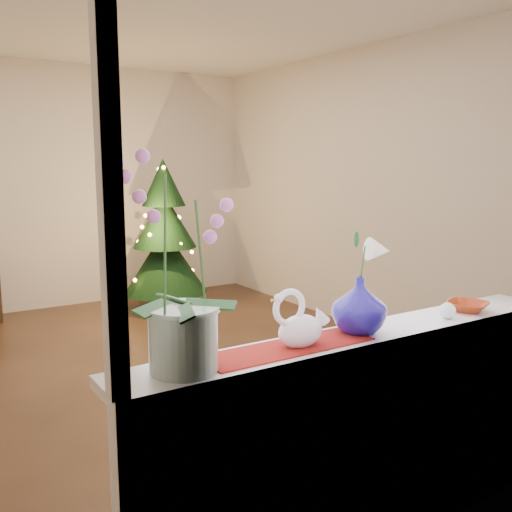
{
  "coord_description": "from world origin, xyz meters",
  "views": [
    {
      "loc": [
        -1.6,
        -4.05,
        1.61
      ],
      "look_at": [
        0.09,
        -1.4,
        1.1
      ],
      "focal_mm": 40.0,
      "sensor_mm": 36.0,
      "label": 1
    }
  ],
  "objects_px": {
    "xmas_tree": "(165,235)",
    "orchid_pot": "(182,264)",
    "paperweight": "(448,311)",
    "amber_dish": "(468,307)",
    "blue_vase": "(359,301)",
    "swan": "(301,319)"
  },
  "relations": [
    {
      "from": "amber_dish",
      "to": "xmas_tree",
      "type": "relative_size",
      "value": 0.1
    },
    {
      "from": "paperweight",
      "to": "xmas_tree",
      "type": "xyz_separation_m",
      "value": [
        0.43,
        4.14,
        -0.12
      ]
    },
    {
      "from": "swan",
      "to": "paperweight",
      "type": "height_order",
      "value": "swan"
    },
    {
      "from": "swan",
      "to": "amber_dish",
      "type": "height_order",
      "value": "swan"
    },
    {
      "from": "blue_vase",
      "to": "xmas_tree",
      "type": "height_order",
      "value": "xmas_tree"
    },
    {
      "from": "swan",
      "to": "blue_vase",
      "type": "distance_m",
      "value": 0.31
    },
    {
      "from": "swan",
      "to": "blue_vase",
      "type": "xyz_separation_m",
      "value": [
        0.31,
        0.01,
        0.03
      ]
    },
    {
      "from": "paperweight",
      "to": "xmas_tree",
      "type": "height_order",
      "value": "xmas_tree"
    },
    {
      "from": "blue_vase",
      "to": "paperweight",
      "type": "height_order",
      "value": "blue_vase"
    },
    {
      "from": "orchid_pot",
      "to": "amber_dish",
      "type": "xyz_separation_m",
      "value": [
        1.47,
        -0.01,
        -0.35
      ]
    },
    {
      "from": "orchid_pot",
      "to": "xmas_tree",
      "type": "xyz_separation_m",
      "value": [
        1.71,
        4.1,
        -0.45
      ]
    },
    {
      "from": "paperweight",
      "to": "amber_dish",
      "type": "bearing_deg",
      "value": 10.56
    },
    {
      "from": "amber_dish",
      "to": "xmas_tree",
      "type": "bearing_deg",
      "value": 86.61
    },
    {
      "from": "orchid_pot",
      "to": "xmas_tree",
      "type": "height_order",
      "value": "xmas_tree"
    },
    {
      "from": "xmas_tree",
      "to": "orchid_pot",
      "type": "bearing_deg",
      "value": -112.7
    },
    {
      "from": "blue_vase",
      "to": "xmas_tree",
      "type": "bearing_deg",
      "value": 77.36
    },
    {
      "from": "paperweight",
      "to": "amber_dish",
      "type": "relative_size",
      "value": 0.46
    },
    {
      "from": "paperweight",
      "to": "xmas_tree",
      "type": "bearing_deg",
      "value": 84.07
    },
    {
      "from": "amber_dish",
      "to": "paperweight",
      "type": "bearing_deg",
      "value": -169.44
    },
    {
      "from": "orchid_pot",
      "to": "blue_vase",
      "type": "xyz_separation_m",
      "value": [
        0.8,
        0.01,
        -0.23
      ]
    },
    {
      "from": "blue_vase",
      "to": "xmas_tree",
      "type": "xyz_separation_m",
      "value": [
        0.92,
        4.09,
        -0.22
      ]
    },
    {
      "from": "blue_vase",
      "to": "orchid_pot",
      "type": "bearing_deg",
      "value": -179.33
    }
  ]
}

